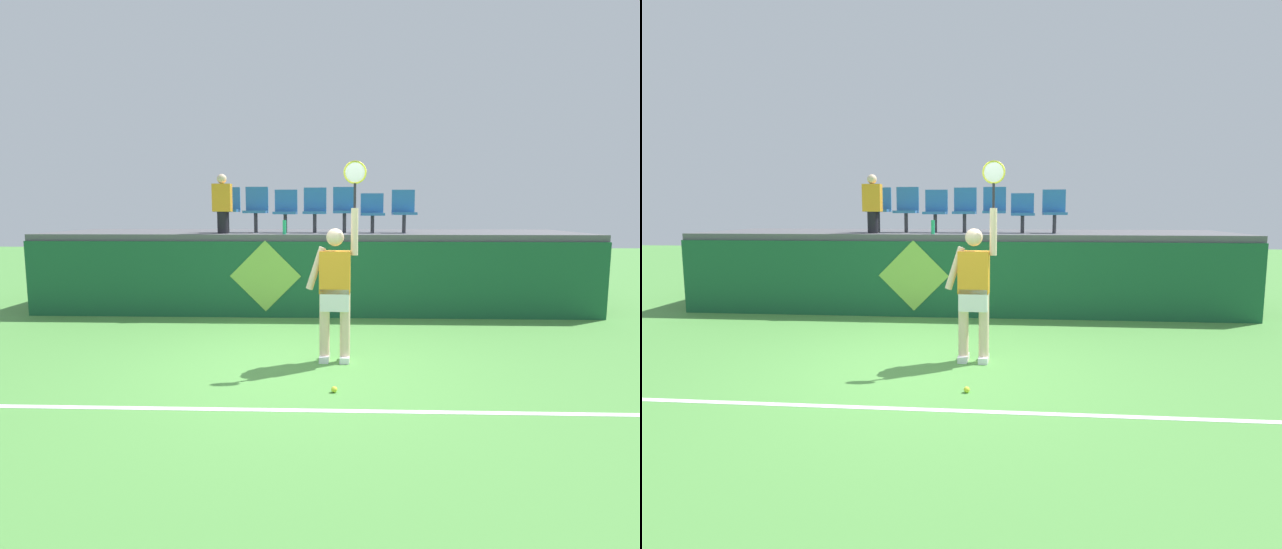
{
  "view_description": "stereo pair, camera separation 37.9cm",
  "coord_description": "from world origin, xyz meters",
  "views": [
    {
      "loc": [
        0.45,
        -5.86,
        1.92
      ],
      "look_at": [
        0.21,
        1.06,
        1.03
      ],
      "focal_mm": 28.09,
      "sensor_mm": 36.0,
      "label": 1
    },
    {
      "loc": [
        0.83,
        -5.84,
        1.92
      ],
      "look_at": [
        0.21,
        1.06,
        1.03
      ],
      "focal_mm": 28.09,
      "sensor_mm": 36.0,
      "label": 2
    }
  ],
  "objects": [
    {
      "name": "ground_plane",
      "position": [
        0.0,
        0.0,
        0.0
      ],
      "size": [
        40.0,
        40.0,
        0.0
      ],
      "primitive_type": "plane",
      "color": "#519342"
    },
    {
      "name": "court_back_wall",
      "position": [
        0.0,
        3.02,
        0.68
      ],
      "size": [
        10.37,
        0.2,
        1.37
      ],
      "primitive_type": "cube",
      "color": "#195633",
      "rests_on": "ground_plane"
    },
    {
      "name": "spectator_platform",
      "position": [
        0.0,
        4.29,
        1.43
      ],
      "size": [
        10.37,
        2.63,
        0.12
      ],
      "primitive_type": "cube",
      "color": "#56565B",
      "rests_on": "court_back_wall"
    },
    {
      "name": "court_baseline_stripe",
      "position": [
        0.0,
        -1.26,
        0.0
      ],
      "size": [
        9.33,
        0.08,
        0.01
      ],
      "primitive_type": "cube",
      "color": "white",
      "rests_on": "ground_plane"
    },
    {
      "name": "tennis_player",
      "position": [
        0.43,
        0.34,
        0.96
      ],
      "size": [
        0.75,
        0.28,
        2.51
      ],
      "color": "white",
      "rests_on": "ground_plane"
    },
    {
      "name": "tennis_ball",
      "position": [
        0.43,
        -0.76,
        0.03
      ],
      "size": [
        0.07,
        0.07,
        0.07
      ],
      "primitive_type": "sphere",
      "color": "#D1E533",
      "rests_on": "ground_plane"
    },
    {
      "name": "water_bottle",
      "position": [
        -0.5,
        3.09,
        1.61
      ],
      "size": [
        0.07,
        0.07,
        0.25
      ],
      "primitive_type": "cylinder",
      "color": "#26B272",
      "rests_on": "spectator_platform"
    },
    {
      "name": "stadium_chair_0",
      "position": [
        -1.68,
        3.86,
        1.98
      ],
      "size": [
        0.44,
        0.42,
        0.88
      ],
      "color": "#38383D",
      "rests_on": "spectator_platform"
    },
    {
      "name": "stadium_chair_1",
      "position": [
        -1.12,
        3.87,
        1.97
      ],
      "size": [
        0.44,
        0.42,
        0.88
      ],
      "color": "#38383D",
      "rests_on": "spectator_platform"
    },
    {
      "name": "stadium_chair_2",
      "position": [
        -0.55,
        3.86,
        1.94
      ],
      "size": [
        0.44,
        0.42,
        0.83
      ],
      "color": "#38383D",
      "rests_on": "spectator_platform"
    },
    {
      "name": "stadium_chair_3",
      "position": [
        0.02,
        3.87,
        1.96
      ],
      "size": [
        0.44,
        0.42,
        0.87
      ],
      "color": "#38383D",
      "rests_on": "spectator_platform"
    },
    {
      "name": "stadium_chair_4",
      "position": [
        0.59,
        3.87,
        1.97
      ],
      "size": [
        0.44,
        0.42,
        0.88
      ],
      "color": "#38383D",
      "rests_on": "spectator_platform"
    },
    {
      "name": "stadium_chair_5",
      "position": [
        1.12,
        3.86,
        1.9
      ],
      "size": [
        0.44,
        0.42,
        0.75
      ],
      "color": "#38383D",
      "rests_on": "spectator_platform"
    },
    {
      "name": "stadium_chair_6",
      "position": [
        1.72,
        3.86,
        1.94
      ],
      "size": [
        0.44,
        0.42,
        0.82
      ],
      "color": "#38383D",
      "rests_on": "spectator_platform"
    },
    {
      "name": "spectator_0",
      "position": [
        -1.68,
        3.39,
        2.05
      ],
      "size": [
        0.34,
        0.2,
        1.09
      ],
      "color": "black",
      "rests_on": "spectator_platform"
    },
    {
      "name": "wall_signage_mount",
      "position": [
        -0.82,
        2.92,
        0.0
      ],
      "size": [
        1.27,
        0.01,
        1.39
      ],
      "color": "#195633",
      "rests_on": "ground_plane"
    }
  ]
}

